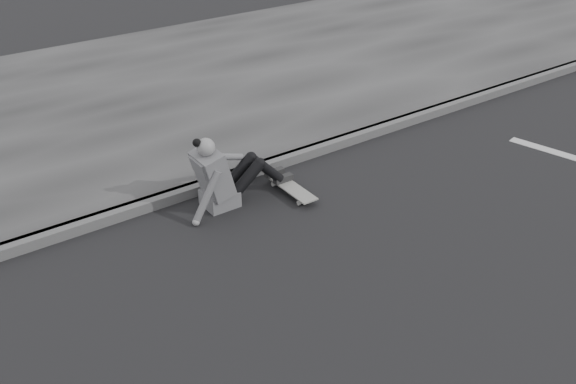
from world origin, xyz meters
name	(u,v)px	position (x,y,z in m)	size (l,w,h in m)	color
ground	(511,229)	(0.00, 0.00, 0.00)	(80.00, 80.00, 0.00)	black
curb	(354,138)	(0.00, 2.58, 0.06)	(24.00, 0.16, 0.12)	#4B4B4B
sidewalk	(237,73)	(0.00, 5.60, 0.06)	(24.00, 6.00, 0.12)	#313131
skateboard	(291,188)	(-1.48, 1.94, 0.07)	(0.20, 0.78, 0.09)	#9E9E99
seated_woman	(224,175)	(-2.21, 2.19, 0.36)	(1.38, 0.46, 0.88)	#58585B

